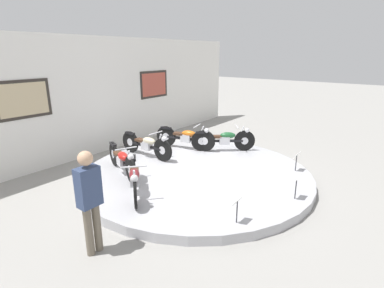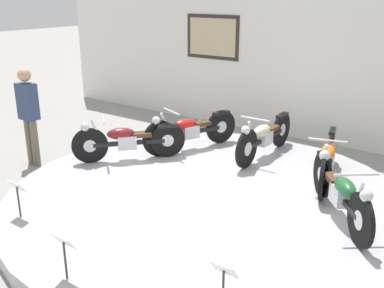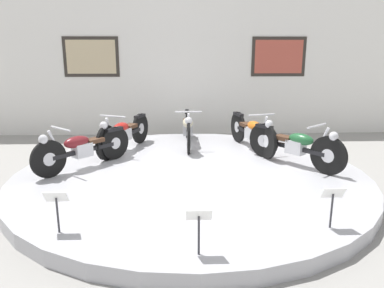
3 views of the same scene
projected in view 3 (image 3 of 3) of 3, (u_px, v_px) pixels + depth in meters
ground_plane at (191, 184)px, 6.41m from camera, size 60.00×60.00×0.00m
display_platform at (191, 178)px, 6.38m from camera, size 5.91×5.91×0.21m
back_wall at (186, 64)px, 9.71m from camera, size 14.00×0.22×3.69m
motorcycle_maroon at (82, 147)px, 6.48m from camera, size 1.35×1.51×0.79m
motorcycle_red at (124, 132)px, 7.54m from camera, size 0.82×1.88×0.80m
motorcycle_cream at (188, 127)px, 8.02m from camera, size 0.54×2.01×0.81m
motorcycle_orange at (252, 131)px, 7.63m from camera, size 0.66×1.98×0.82m
motorcycle_green at (296, 145)px, 6.60m from camera, size 1.29×1.60×0.80m
info_placard_front_left at (56, 202)px, 4.20m from camera, size 0.26×0.11×0.51m
info_placard_front_centre at (199, 221)px, 3.74m from camera, size 0.26×0.11×0.51m
info_placard_front_right at (333, 198)px, 4.31m from camera, size 0.26×0.11×0.51m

